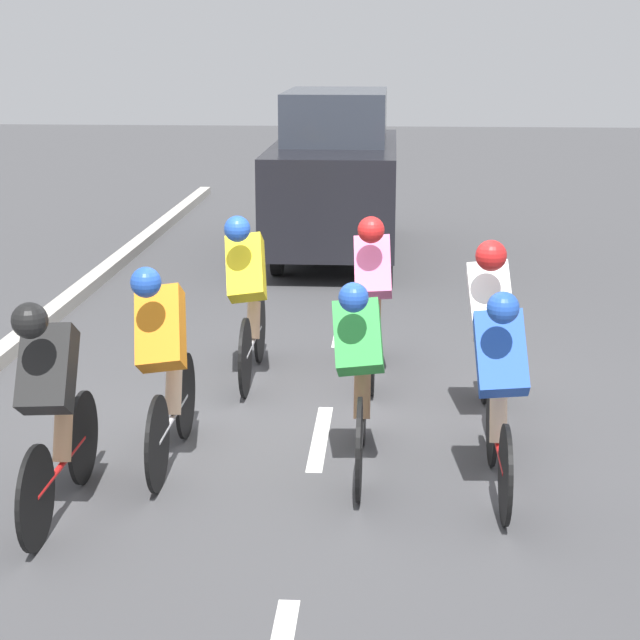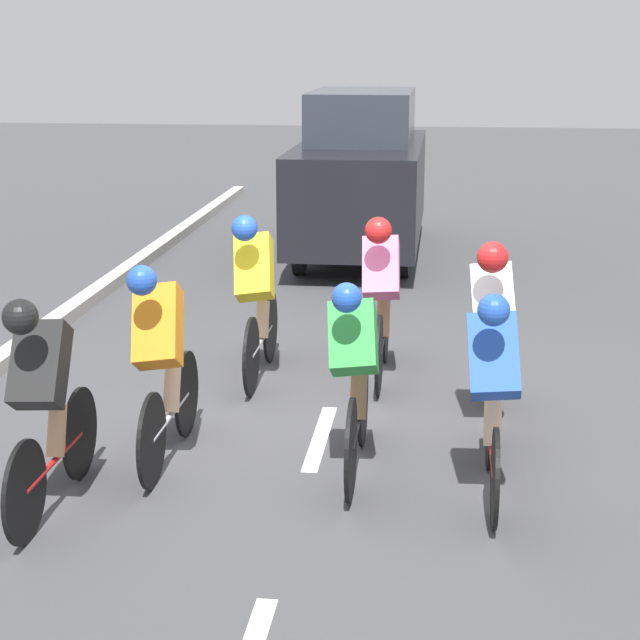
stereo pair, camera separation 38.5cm
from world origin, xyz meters
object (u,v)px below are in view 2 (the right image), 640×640
(cyclist_black, at_px, (44,398))
(cyclist_white, at_px, (493,327))
(cyclist_yellow, at_px, (256,293))
(cyclist_orange, at_px, (162,359))
(cyclist_green, at_px, (355,374))
(cyclist_blue, at_px, (493,390))
(cyclist_pink, at_px, (381,294))
(support_car, at_px, (361,175))

(cyclist_black, xyz_separation_m, cyclist_white, (-2.91, -1.91, 0.04))
(cyclist_yellow, height_order, cyclist_orange, cyclist_yellow)
(cyclist_green, distance_m, cyclist_orange, 1.39)
(cyclist_blue, bearing_deg, cyclist_white, -92.08)
(cyclist_pink, bearing_deg, cyclist_white, 129.22)
(cyclist_yellow, bearing_deg, cyclist_blue, 129.97)
(cyclist_blue, bearing_deg, cyclist_yellow, -50.03)
(cyclist_black, xyz_separation_m, cyclist_pink, (-1.97, -3.07, 0.02))
(cyclist_pink, relative_size, cyclist_blue, 1.05)
(cyclist_black, bearing_deg, cyclist_blue, -169.23)
(cyclist_green, height_order, cyclist_yellow, cyclist_yellow)
(cyclist_green, bearing_deg, cyclist_orange, -1.32)
(cyclist_pink, height_order, support_car, support_car)
(support_car, bearing_deg, cyclist_white, 102.98)
(cyclist_green, bearing_deg, cyclist_black, 24.76)
(cyclist_yellow, relative_size, cyclist_black, 1.03)
(cyclist_green, relative_size, cyclist_blue, 1.07)
(support_car, bearing_deg, cyclist_orange, 84.31)
(cyclist_yellow, bearing_deg, cyclist_white, 153.52)
(cyclist_orange, relative_size, cyclist_pink, 0.98)
(cyclist_white, xyz_separation_m, cyclist_blue, (0.05, 1.37, -0.06))
(cyclist_yellow, bearing_deg, support_car, -94.47)
(cyclist_orange, distance_m, cyclist_white, 2.58)
(cyclist_pink, distance_m, support_car, 5.81)
(cyclist_black, xyz_separation_m, cyclist_orange, (-0.53, -0.92, 0.01))
(cyclist_black, distance_m, cyclist_orange, 1.06)
(cyclist_yellow, relative_size, support_car, 0.38)
(cyclist_black, bearing_deg, cyclist_green, -155.24)
(cyclist_blue, bearing_deg, cyclist_green, -19.86)
(cyclist_pink, bearing_deg, cyclist_blue, 109.47)
(cyclist_orange, bearing_deg, cyclist_blue, 170.93)
(cyclist_green, xyz_separation_m, cyclist_white, (-0.99, -1.03, 0.09))
(cyclist_yellow, xyz_separation_m, cyclist_pink, (-1.11, -0.13, -0.01))
(cyclist_yellow, xyz_separation_m, cyclist_blue, (-2.01, 2.39, -0.04))
(support_car, bearing_deg, cyclist_green, 94.33)
(cyclist_white, relative_size, cyclist_pink, 0.94)
(cyclist_yellow, relative_size, cyclist_orange, 1.02)
(cyclist_yellow, distance_m, cyclist_black, 3.06)
(cyclist_green, distance_m, cyclist_white, 1.43)
(cyclist_pink, height_order, cyclist_blue, cyclist_pink)
(cyclist_green, xyz_separation_m, cyclist_pink, (-0.05, -2.18, 0.06))
(cyclist_black, distance_m, support_car, 8.94)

